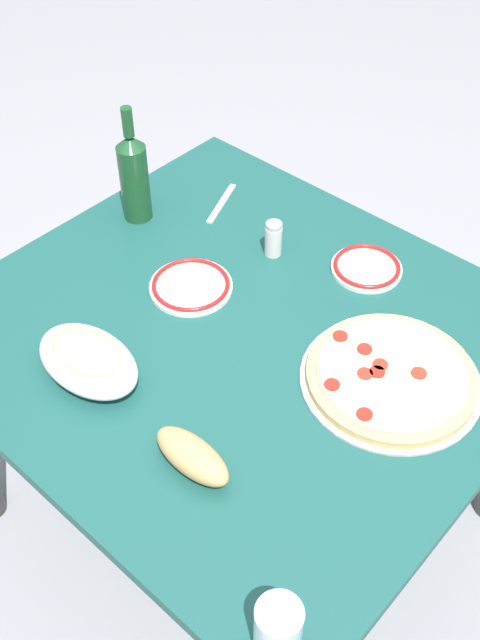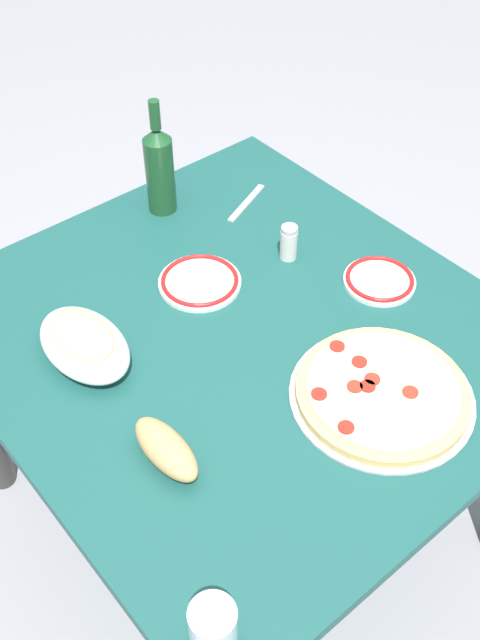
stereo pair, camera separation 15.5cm
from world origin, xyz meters
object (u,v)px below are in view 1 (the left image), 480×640
object	(u,v)px
side_plate_far	(367,267)
spice_shaker	(273,239)
side_plate_near	(191,286)
bread_loaf	(192,456)
water_glass	(278,630)
baked_pasta_dish	(88,358)
dining_table	(240,366)
wine_bottle	(134,175)
pepperoni_pizza	(391,377)

from	to	relation	value
side_plate_far	spice_shaker	distance (m)	0.22
spice_shaker	side_plate_near	bearing A→B (deg)	75.47
bread_loaf	spice_shaker	distance (m)	0.61
side_plate_near	side_plate_far	world-z (taller)	same
water_glass	spice_shaker	bearing A→B (deg)	-49.35
baked_pasta_dish	side_plate_near	bearing A→B (deg)	-85.47
water_glass	side_plate_near	size ratio (longest dim) A/B	0.61
dining_table	spice_shaker	size ratio (longest dim) A/B	13.00
wine_bottle	dining_table	bearing A→B (deg)	164.52
water_glass	spice_shaker	size ratio (longest dim) A/B	1.30
wine_bottle	spice_shaker	xyz separation A→B (m)	(-0.34, -0.11, -0.08)
spice_shaker	wine_bottle	bearing A→B (deg)	18.42
pepperoni_pizza	baked_pasta_dish	world-z (taller)	baked_pasta_dish
side_plate_near	bread_loaf	world-z (taller)	bread_loaf
dining_table	side_plate_far	xyz separation A→B (m)	(-0.09, -0.33, 0.12)
pepperoni_pizza	side_plate_near	distance (m)	0.49
pepperoni_pizza	wine_bottle	bearing A→B (deg)	-2.39
dining_table	spice_shaker	xyz separation A→B (m)	(0.11, -0.24, 0.16)
side_plate_near	wine_bottle	bearing A→B (deg)	-19.83
baked_pasta_dish	bread_loaf	bearing A→B (deg)	176.05
water_glass	side_plate_near	bearing A→B (deg)	-36.15
dining_table	side_plate_near	xyz separation A→B (m)	(0.17, -0.02, 0.12)
dining_table	pepperoni_pizza	distance (m)	0.35
baked_pasta_dish	bread_loaf	distance (m)	0.31
dining_table	side_plate_near	bearing A→B (deg)	-7.69
dining_table	water_glass	xyz separation A→B (m)	(-0.48, 0.45, 0.17)
side_plate_far	wine_bottle	bearing A→B (deg)	21.29
baked_pasta_dish	wine_bottle	size ratio (longest dim) A/B	0.81
wine_bottle	side_plate_near	world-z (taller)	wine_bottle
side_plate_far	spice_shaker	bearing A→B (deg)	25.97
baked_pasta_dish	water_glass	world-z (taller)	water_glass
dining_table	water_glass	distance (m)	0.68
dining_table	side_plate_far	world-z (taller)	side_plate_far
wine_bottle	bread_loaf	bearing A→B (deg)	144.91
spice_shaker	pepperoni_pizza	bearing A→B (deg)	161.17
side_plate_near	side_plate_far	distance (m)	0.40
wine_bottle	side_plate_near	size ratio (longest dim) A/B	1.59
wine_bottle	water_glass	world-z (taller)	wine_bottle
water_glass	bread_loaf	xyz separation A→B (m)	(0.31, -0.14, -0.03)
water_glass	side_plate_far	xyz separation A→B (m)	(0.39, -0.78, -0.05)
baked_pasta_dish	spice_shaker	bearing A→B (deg)	-93.42
dining_table	baked_pasta_dish	world-z (taller)	baked_pasta_dish
side_plate_near	spice_shaker	bearing A→B (deg)	-104.53
water_glass	side_plate_far	world-z (taller)	water_glass
dining_table	wine_bottle	bearing A→B (deg)	-15.48
pepperoni_pizza	water_glass	xyz separation A→B (m)	(-0.17, 0.54, 0.04)
wine_bottle	side_plate_far	xyz separation A→B (m)	(-0.54, -0.21, -0.11)
water_glass	wine_bottle	bearing A→B (deg)	-31.70
pepperoni_pizza	baked_pasta_dish	distance (m)	0.59
pepperoni_pizza	water_glass	distance (m)	0.57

